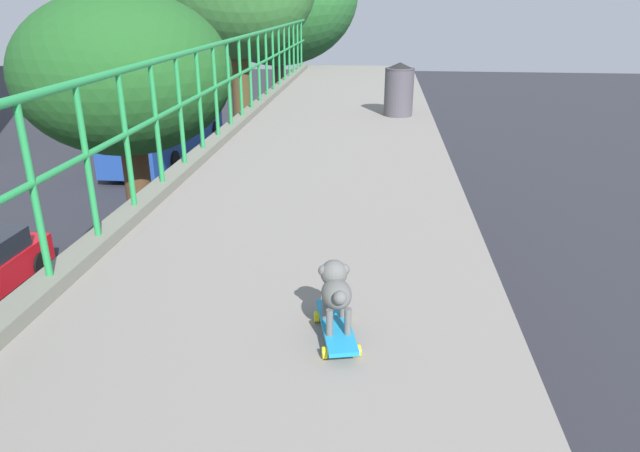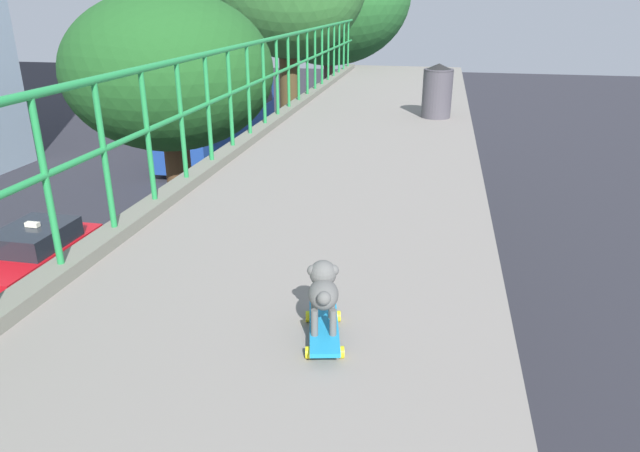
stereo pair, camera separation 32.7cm
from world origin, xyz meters
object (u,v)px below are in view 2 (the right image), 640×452
object	(u,v)px
car_grey_fifth	(98,327)
toy_skateboard	(324,327)
car_red_taxi_sixth	(34,256)
city_bus	(220,116)
small_dog	(323,288)
litter_bin	(437,90)

from	to	relation	value
car_grey_fifth	toy_skateboard	distance (m)	10.16
car_grey_fifth	car_red_taxi_sixth	bearing A→B (deg)	141.99
city_bus	toy_skateboard	xyz separation A→B (m)	(9.71, -23.30, 3.65)
small_dog	toy_skateboard	bearing A→B (deg)	-65.80
car_grey_fifth	litter_bin	size ratio (longest dim) A/B	5.59
car_grey_fifth	city_bus	xyz separation A→B (m)	(-3.60, 16.71, 1.11)
city_bus	litter_bin	world-z (taller)	litter_bin
city_bus	small_dog	distance (m)	25.52
car_red_taxi_sixth	litter_bin	distance (m)	11.71
car_red_taxi_sixth	toy_skateboard	xyz separation A→B (m)	(9.65, -9.36, 4.71)
car_grey_fifth	small_dog	distance (m)	10.25
small_dog	litter_bin	bearing A→B (deg)	85.69
litter_bin	city_bus	bearing A→B (deg)	120.89
toy_skateboard	small_dog	world-z (taller)	small_dog
city_bus	toy_skateboard	world-z (taller)	toy_skateboard
car_red_taxi_sixth	litter_bin	world-z (taller)	litter_bin
city_bus	litter_bin	xyz separation A→B (m)	(10.17, -17.00, 3.99)
toy_skateboard	small_dog	distance (m)	0.23
car_red_taxi_sixth	toy_skateboard	bearing A→B (deg)	-44.12
city_bus	litter_bin	bearing A→B (deg)	-59.11
small_dog	litter_bin	size ratio (longest dim) A/B	0.44
toy_skateboard	small_dog	size ratio (longest dim) A/B	1.62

